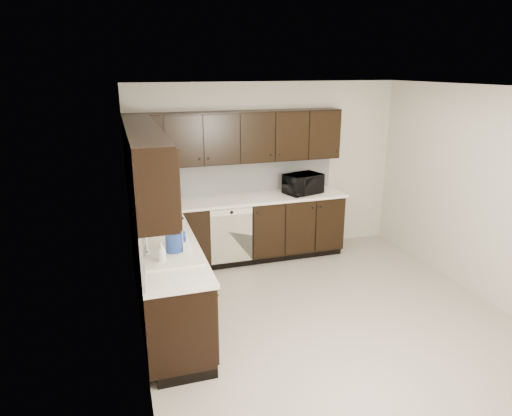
% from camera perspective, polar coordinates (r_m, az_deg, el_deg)
% --- Properties ---
extents(floor, '(4.00, 4.00, 0.00)m').
position_cam_1_polar(floor, '(5.44, 8.21, -12.65)').
color(floor, '#A99C8C').
rests_on(floor, ground).
extents(ceiling, '(4.00, 4.00, 0.00)m').
position_cam_1_polar(ceiling, '(4.73, 9.53, 14.68)').
color(ceiling, white).
rests_on(ceiling, wall_back).
extents(wall_back, '(4.00, 0.02, 2.50)m').
position_cam_1_polar(wall_back, '(6.73, 1.37, 4.85)').
color(wall_back, '#B9B09E').
rests_on(wall_back, floor).
extents(wall_left, '(0.02, 4.00, 2.50)m').
position_cam_1_polar(wall_left, '(4.46, -14.97, -2.22)').
color(wall_left, '#B9B09E').
rests_on(wall_left, floor).
extents(wall_right, '(0.02, 4.00, 2.50)m').
position_cam_1_polar(wall_right, '(6.07, 26.08, 1.70)').
color(wall_right, '#B9B09E').
rests_on(wall_right, floor).
extents(wall_front, '(4.00, 0.02, 2.50)m').
position_cam_1_polar(wall_front, '(3.39, 23.90, -9.54)').
color(wall_front, '#B9B09E').
rests_on(wall_front, floor).
extents(lower_cabinets, '(3.00, 2.80, 0.90)m').
position_cam_1_polar(lower_cabinets, '(5.90, -5.22, -5.55)').
color(lower_cabinets, black).
rests_on(lower_cabinets, floor).
extents(countertop, '(3.03, 2.83, 0.04)m').
position_cam_1_polar(countertop, '(5.72, -5.37, -0.88)').
color(countertop, white).
rests_on(countertop, lower_cabinets).
extents(backsplash, '(3.00, 2.80, 0.48)m').
position_cam_1_polar(backsplash, '(5.81, -7.90, 1.99)').
color(backsplash, silver).
rests_on(backsplash, countertop).
extents(upper_cabinets, '(3.00, 2.80, 0.70)m').
position_cam_1_polar(upper_cabinets, '(5.60, -6.77, 7.63)').
color(upper_cabinets, black).
rests_on(upper_cabinets, wall_back).
extents(dishwasher, '(0.58, 0.04, 0.78)m').
position_cam_1_polar(dishwasher, '(6.19, -3.07, -3.07)').
color(dishwasher, beige).
rests_on(dishwasher, lower_cabinets).
extents(sink, '(0.54, 0.82, 0.42)m').
position_cam_1_polar(sink, '(4.60, -10.62, -6.25)').
color(sink, beige).
rests_on(sink, countertop).
extents(microwave, '(0.60, 0.49, 0.29)m').
position_cam_1_polar(microwave, '(6.60, 5.90, 3.03)').
color(microwave, black).
rests_on(microwave, countertop).
extents(soap_bottle_a, '(0.09, 0.10, 0.17)m').
position_cam_1_polar(soap_bottle_a, '(4.54, -8.61, -4.48)').
color(soap_bottle_a, gray).
rests_on(soap_bottle_a, countertop).
extents(soap_bottle_b, '(0.10, 0.10, 0.21)m').
position_cam_1_polar(soap_bottle_b, '(4.34, -11.72, -5.40)').
color(soap_bottle_b, gray).
rests_on(soap_bottle_b, countertop).
extents(toaster_oven, '(0.40, 0.31, 0.25)m').
position_cam_1_polar(toaster_oven, '(6.16, -13.36, 1.44)').
color(toaster_oven, silver).
rests_on(toaster_oven, countertop).
extents(storage_bin, '(0.50, 0.43, 0.16)m').
position_cam_1_polar(storage_bin, '(5.62, -11.95, -0.45)').
color(storage_bin, white).
rests_on(storage_bin, countertop).
extents(blue_pitcher, '(0.22, 0.22, 0.25)m').
position_cam_1_polar(blue_pitcher, '(4.53, -10.23, -4.10)').
color(blue_pitcher, navy).
rests_on(blue_pitcher, countertop).
extents(teal_tumbler, '(0.10, 0.10, 0.20)m').
position_cam_1_polar(teal_tumbler, '(5.49, -9.93, -0.50)').
color(teal_tumbler, '#0C8774').
rests_on(teal_tumbler, countertop).
extents(paper_towel_roll, '(0.20, 0.20, 0.34)m').
position_cam_1_polar(paper_towel_roll, '(5.81, -11.78, 1.09)').
color(paper_towel_roll, silver).
rests_on(paper_towel_roll, countertop).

